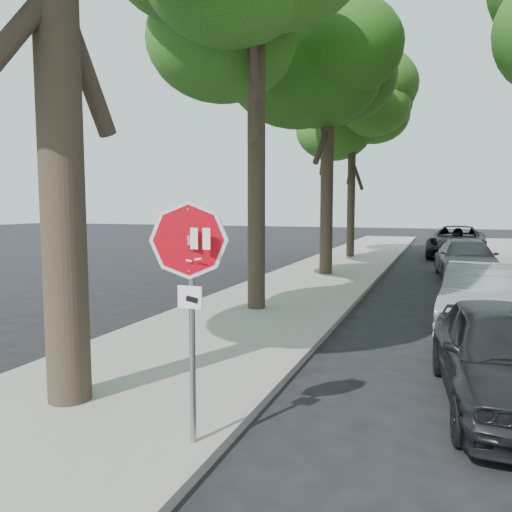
{
  "coord_description": "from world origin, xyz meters",
  "views": [
    {
      "loc": [
        1.76,
        -4.62,
        2.67
      ],
      "look_at": [
        -0.42,
        1.19,
        2.05
      ],
      "focal_mm": 35.0,
      "sensor_mm": 36.0,
      "label": 1
    }
  ],
  "objects_px": {
    "tree_mid_a": "(257,0)",
    "car_a": "(506,356)",
    "stop_sign": "(190,275)",
    "tree_far": "(353,116)",
    "tree_mid_b": "(329,62)",
    "car_c": "(466,259)",
    "car_d": "(457,242)",
    "car_b": "(482,297)"
  },
  "relations": [
    {
      "from": "tree_mid_a",
      "to": "car_a",
      "type": "xyz_separation_m",
      "value": [
        5.22,
        -4.54,
        -6.91
      ]
    },
    {
      "from": "stop_sign",
      "to": "car_a",
      "type": "distance_m",
      "value": 4.38
    },
    {
      "from": "car_a",
      "to": "tree_far",
      "type": "bearing_deg",
      "value": 100.32
    },
    {
      "from": "tree_mid_b",
      "to": "car_a",
      "type": "distance_m",
      "value": 14.55
    },
    {
      "from": "stop_sign",
      "to": "car_c",
      "type": "height_order",
      "value": "stop_sign"
    },
    {
      "from": "tree_mid_b",
      "to": "car_c",
      "type": "distance_m",
      "value": 8.93
    },
    {
      "from": "tree_far",
      "to": "car_d",
      "type": "xyz_separation_m",
      "value": [
        5.18,
        2.32,
        -6.38
      ]
    },
    {
      "from": "stop_sign",
      "to": "car_a",
      "type": "bearing_deg",
      "value": 38.25
    },
    {
      "from": "stop_sign",
      "to": "car_b",
      "type": "height_order",
      "value": "stop_sign"
    },
    {
      "from": "tree_mid_b",
      "to": "tree_far",
      "type": "height_order",
      "value": "tree_mid_b"
    },
    {
      "from": "car_b",
      "to": "car_c",
      "type": "height_order",
      "value": "car_c"
    },
    {
      "from": "tree_mid_a",
      "to": "tree_mid_b",
      "type": "relative_size",
      "value": 0.95
    },
    {
      "from": "car_b",
      "to": "car_c",
      "type": "xyz_separation_m",
      "value": [
        0.0,
        8.27,
        0.01
      ]
    },
    {
      "from": "car_a",
      "to": "tree_mid_b",
      "type": "bearing_deg",
      "value": 107.82
    },
    {
      "from": "tree_mid_b",
      "to": "tree_far",
      "type": "xyz_separation_m",
      "value": [
        -0.3,
        6.99,
        -0.78
      ]
    },
    {
      "from": "tree_mid_b",
      "to": "car_c",
      "type": "bearing_deg",
      "value": 13.68
    },
    {
      "from": "tree_mid_a",
      "to": "car_b",
      "type": "bearing_deg",
      "value": -0.49
    },
    {
      "from": "car_d",
      "to": "car_b",
      "type": "bearing_deg",
      "value": -86.35
    },
    {
      "from": "tree_far",
      "to": "car_c",
      "type": "bearing_deg",
      "value": -47.29
    },
    {
      "from": "stop_sign",
      "to": "tree_mid_b",
      "type": "distance_m",
      "value": 15.48
    },
    {
      "from": "tree_mid_a",
      "to": "stop_sign",
      "type": "bearing_deg",
      "value": -74.93
    },
    {
      "from": "tree_mid_a",
      "to": "car_d",
      "type": "relative_size",
      "value": 1.64
    },
    {
      "from": "tree_far",
      "to": "tree_mid_a",
      "type": "bearing_deg",
      "value": -89.6
    },
    {
      "from": "tree_mid_a",
      "to": "car_b",
      "type": "height_order",
      "value": "tree_mid_a"
    },
    {
      "from": "tree_mid_a",
      "to": "car_a",
      "type": "relative_size",
      "value": 2.4
    },
    {
      "from": "stop_sign",
      "to": "tree_mid_b",
      "type": "relative_size",
      "value": 0.25
    },
    {
      "from": "car_a",
      "to": "car_d",
      "type": "relative_size",
      "value": 0.68
    },
    {
      "from": "stop_sign",
      "to": "car_c",
      "type": "distance_m",
      "value": 15.77
    },
    {
      "from": "tree_mid_a",
      "to": "car_c",
      "type": "distance_m",
      "value": 11.94
    },
    {
      "from": "car_c",
      "to": "car_d",
      "type": "relative_size",
      "value": 0.82
    },
    {
      "from": "tree_mid_a",
      "to": "car_b",
      "type": "distance_m",
      "value": 8.65
    },
    {
      "from": "stop_sign",
      "to": "car_d",
      "type": "bearing_deg",
      "value": 82.33
    },
    {
      "from": "car_c",
      "to": "car_d",
      "type": "distance_m",
      "value": 8.09
    },
    {
      "from": "tree_far",
      "to": "car_c",
      "type": "xyz_separation_m",
      "value": [
        5.32,
        -5.76,
        -6.5
      ]
    },
    {
      "from": "car_a",
      "to": "car_c",
      "type": "relative_size",
      "value": 0.83
    },
    {
      "from": "tree_mid_b",
      "to": "car_d",
      "type": "height_order",
      "value": "tree_mid_b"
    },
    {
      "from": "tree_far",
      "to": "car_d",
      "type": "relative_size",
      "value": 1.55
    },
    {
      "from": "car_a",
      "to": "car_b",
      "type": "xyz_separation_m",
      "value": [
        0.0,
        4.5,
        0.01
      ]
    },
    {
      "from": "tree_mid_b",
      "to": "car_b",
      "type": "bearing_deg",
      "value": -54.53
    },
    {
      "from": "stop_sign",
      "to": "tree_mid_a",
      "type": "height_order",
      "value": "tree_mid_a"
    },
    {
      "from": "car_c",
      "to": "car_d",
      "type": "xyz_separation_m",
      "value": [
        -0.14,
        8.09,
        0.12
      ]
    },
    {
      "from": "tree_far",
      "to": "tree_mid_b",
      "type": "bearing_deg",
      "value": -87.56
    }
  ]
}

